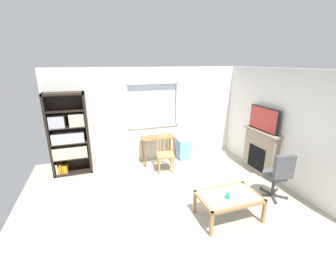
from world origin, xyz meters
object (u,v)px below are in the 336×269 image
Objects in this scene: tv at (264,119)px; coffee_table at (229,198)px; desk_under_window at (158,142)px; plastic_drawer_unit at (183,149)px; fireplace at (260,151)px; bookshelf at (69,137)px; wooden_chair at (165,153)px; sippy_cup at (228,196)px; office_chair at (278,174)px.

tv reaches higher than coffee_table.
plastic_drawer_unit is (0.77, 0.05, -0.32)m from desk_under_window.
plastic_drawer_unit is at bearing 3.73° from desk_under_window.
bookshelf is at bearing 162.22° from fireplace.
bookshelf is at bearing 135.08° from coffee_table.
wooden_chair is at bearing -142.20° from plastic_drawer_unit.
plastic_drawer_unit is at bearing 83.92° from sippy_cup.
plastic_drawer_unit is 0.62× the size of tv.
bookshelf reaches higher than fireplace.
coffee_table is at bearing -76.50° from wooden_chair.
desk_under_window is 0.83m from plastic_drawer_unit.
desk_under_window is 2.72m from sippy_cup.
fireplace is 0.82m from tv.
wooden_chair is 0.94m from plastic_drawer_unit.
bookshelf is 2.36m from wooden_chair.
plastic_drawer_unit is 2.75m from sippy_cup.
fireplace reaches higher than sippy_cup.
desk_under_window is 0.79× the size of fireplace.
desk_under_window is at bearing -176.27° from plastic_drawer_unit.
bookshelf is 1.89× the size of coffee_table.
office_chair is 1.33m from sippy_cup.
sippy_cup is at bearing -46.26° from bookshelf.
office_chair is 11.11× the size of sippy_cup.
coffee_table is at bearing -142.31° from tv.
fireplace is at bearing -30.31° from desk_under_window.
tv is at bearing -17.85° from bookshelf.
plastic_drawer_unit is 2.03m from fireplace.
bookshelf is 1.79× the size of fireplace.
tv is (2.19, -0.80, 0.90)m from wooden_chair.
desk_under_window is 0.96× the size of tv.
office_chair is 0.95× the size of coffee_table.
sippy_cup is at bearing -96.08° from plastic_drawer_unit.
wooden_chair is 2.20m from sippy_cup.
office_chair reaches higher than wooden_chair.
tv is 1.43m from office_chair.
tv is 0.87× the size of coffee_table.
plastic_drawer_unit is 2.68m from coffee_table.
bookshelf is 22.16× the size of sippy_cup.
office_chair reaches higher than plastic_drawer_unit.
office_chair is at bearing -32.35° from bookshelf.
bookshelf is at bearing 177.15° from desk_under_window.
sippy_cup is (-1.30, -0.27, -0.06)m from office_chair.
fireplace is at bearing 37.59° from sippy_cup.
coffee_table is at bearing -44.92° from bookshelf.
tv is at bearing -20.05° from wooden_chair.
bookshelf is 2.26× the size of desk_under_window.
coffee_table is at bearing -78.25° from desk_under_window.
wooden_chair is 2.16m from coffee_table.
wooden_chair is (2.23, -0.62, -0.47)m from bookshelf.
office_chair is (1.01, -2.45, 0.27)m from plastic_drawer_unit.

